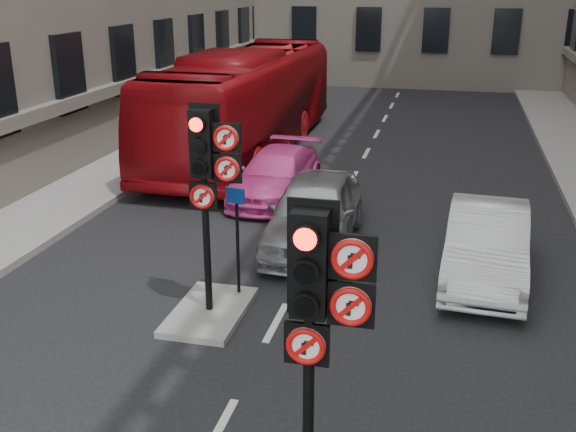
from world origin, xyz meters
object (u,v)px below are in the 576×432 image
at_px(car_silver, 315,211).
at_px(info_sign, 237,226).
at_px(bus_red, 247,102).
at_px(signal_near, 318,299).
at_px(motorcycle, 321,205).
at_px(car_pink, 276,174).
at_px(motorcyclist, 322,258).
at_px(car_white, 486,243).
at_px(signal_far, 208,166).

relative_size(car_silver, info_sign, 2.25).
distance_m(car_silver, bus_red, 8.47).
bearing_deg(bus_red, car_silver, -61.73).
bearing_deg(signal_near, motorcycle, 100.52).
bearing_deg(car_silver, info_sign, -107.66).
height_order(signal_near, car_pink, signal_near).
bearing_deg(car_pink, motorcyclist, -65.98).
height_order(signal_near, bus_red, signal_near).
xyz_separation_m(signal_near, info_sign, (-2.39, 4.74, -1.16)).
xyz_separation_m(car_silver, motorcyclist, (0.67, -2.66, 0.07)).
height_order(car_white, motorcycle, car_white).
height_order(car_pink, motorcycle, car_pink).
relative_size(signal_far, car_pink, 0.83).
height_order(car_white, car_pink, car_white).
bearing_deg(bus_red, car_pink, -62.73).
xyz_separation_m(signal_far, motorcycle, (0.96, 4.81, -2.18)).
relative_size(signal_far, car_white, 0.84).
distance_m(car_pink, motorcyclist, 6.20).
height_order(signal_near, car_white, signal_near).
relative_size(car_white, motorcyclist, 2.55).
height_order(car_pink, info_sign, info_sign).
xyz_separation_m(bus_red, info_sign, (2.99, -10.43, -0.28)).
relative_size(motorcycle, motorcyclist, 1.04).
xyz_separation_m(motorcycle, motorcyclist, (0.73, -3.80, 0.31)).
distance_m(motorcyclist, info_sign, 1.62).
bearing_deg(car_silver, signal_far, -107.77).
distance_m(car_silver, motorcycle, 1.17).
relative_size(car_silver, bus_red, 0.37).
distance_m(car_white, motorcycle, 4.18).
height_order(motorcyclist, info_sign, info_sign).
relative_size(car_pink, bus_red, 0.35).
bearing_deg(bus_red, signal_far, -74.67).
xyz_separation_m(car_white, car_pink, (-5.24, 3.96, -0.08)).
xyz_separation_m(signal_near, bus_red, (-5.38, 15.17, -0.89)).
distance_m(car_white, car_pink, 6.57).
xyz_separation_m(car_silver, bus_red, (-3.81, 7.51, 0.92)).
xyz_separation_m(car_silver, car_pink, (-1.66, 3.08, -0.15)).
bearing_deg(signal_far, bus_red, 103.96).
bearing_deg(info_sign, motorcyclist, 18.86).
bearing_deg(motorcyclist, signal_near, 121.66).
bearing_deg(motorcyclist, motorcycle, -57.61).
height_order(car_white, motorcyclist, motorcyclist).
height_order(car_silver, car_pink, car_silver).
xyz_separation_m(signal_far, car_white, (4.61, 2.79, -2.00)).
distance_m(car_white, motorcyclist, 3.42).
distance_m(car_pink, motorcycle, 2.51).
relative_size(car_pink, motorcycle, 2.47).
height_order(motorcycle, info_sign, info_sign).
distance_m(motorcycle, motorcyclist, 3.89).
xyz_separation_m(signal_far, car_silver, (1.03, 3.66, -1.93)).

